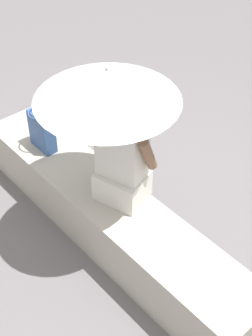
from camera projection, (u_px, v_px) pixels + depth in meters
ground_plane at (130, 255)px, 3.75m from camera, size 14.00×14.00×0.00m
stone_bench at (130, 235)px, 3.61m from camera, size 3.19×0.49×0.44m
person_seated at (122, 155)px, 3.35m from camera, size 0.51×0.37×0.90m
parasol at (107, 85)px, 2.99m from camera, size 0.93×0.93×1.07m
handbag_black at (42, 130)px, 3.92m from camera, size 0.25×0.18×0.35m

